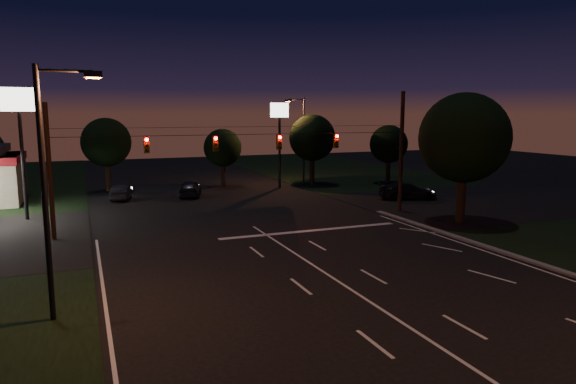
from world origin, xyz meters
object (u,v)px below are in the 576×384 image
tree_right_near (463,139)px  car_oncoming_a (190,188)px  utility_pole_right (399,211)px  car_oncoming_b (121,192)px  car_cross (408,191)px

tree_right_near → car_oncoming_a: 23.71m
utility_pole_right → car_oncoming_a: 18.62m
car_oncoming_b → car_oncoming_a: bearing=-172.6°
tree_right_near → car_oncoming_b: size_ratio=2.25×
car_oncoming_a → car_oncoming_b: bearing=11.6°
car_oncoming_a → car_cross: 19.19m
utility_pole_right → car_cross: utility_pole_right is taller
utility_pole_right → car_cross: bearing=48.8°
car_cross → tree_right_near: bearing=-174.6°
utility_pole_right → tree_right_near: tree_right_near is taller
car_oncoming_a → car_cross: size_ratio=0.88×
car_cross → utility_pole_right: bearing=158.0°
tree_right_near → car_oncoming_b: bearing=138.6°
car_cross → car_oncoming_b: bearing=87.5°
utility_pole_right → tree_right_near: bearing=-72.5°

